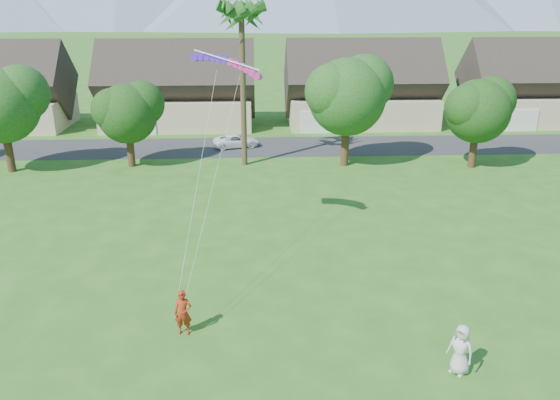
{
  "coord_description": "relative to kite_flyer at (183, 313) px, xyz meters",
  "views": [
    {
      "loc": [
        -1.09,
        -13.81,
        12.69
      ],
      "look_at": [
        0.0,
        10.0,
        3.8
      ],
      "focal_mm": 35.0,
      "sensor_mm": 36.0,
      "label": 1
    }
  ],
  "objects": [
    {
      "name": "watcher",
      "position": [
        10.13,
        -2.89,
        0.01
      ],
      "size": [
        1.09,
        1.13,
        1.95
      ],
      "primitive_type": "imported",
      "rotation": [
        0.0,
        0.0,
        -0.86
      ],
      "color": "beige",
      "rests_on": "ground"
    },
    {
      "name": "parked_car",
      "position": [
        1.24,
        28.99,
        -0.39
      ],
      "size": [
        4.41,
        2.85,
        1.13
      ],
      "primitive_type": "imported",
      "rotation": [
        0.0,
        0.0,
        1.83
      ],
      "color": "white",
      "rests_on": "ground"
    },
    {
      "name": "fan_palm",
      "position": [
        2.07,
        23.49,
        10.84
      ],
      "size": [
        3.0,
        3.0,
        13.8
      ],
      "color": "#4C3D26",
      "rests_on": "ground"
    },
    {
      "name": "kite_flyer",
      "position": [
        0.0,
        0.0,
        0.0
      ],
      "size": [
        0.73,
        0.51,
        1.92
      ],
      "primitive_type": "imported",
      "rotation": [
        0.0,
        0.0,
        -0.07
      ],
      "color": "#9D2811",
      "rests_on": "ground"
    },
    {
      "name": "tree_row",
      "position": [
        2.93,
        22.91,
        3.93
      ],
      "size": [
        62.27,
        6.67,
        8.45
      ],
      "color": "#47301C",
      "rests_on": "ground"
    },
    {
      "name": "street",
      "position": [
        4.07,
        28.99,
        -0.95
      ],
      "size": [
        90.0,
        7.0,
        0.01
      ],
      "primitive_type": "cube",
      "color": "#2D2D30",
      "rests_on": "ground"
    },
    {
      "name": "parafoil_kite",
      "position": [
        1.74,
        8.41,
        8.81
      ],
      "size": [
        3.56,
        1.3,
        0.5
      ],
      "rotation": [
        0.0,
        0.0,
        -0.19
      ],
      "color": "#4A1BCD",
      "rests_on": "ground"
    },
    {
      "name": "houses_row",
      "position": [
        4.57,
        37.99,
        2.48
      ],
      "size": [
        72.75,
        8.19,
        8.86
      ],
      "color": "beige",
      "rests_on": "ground"
    }
  ]
}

